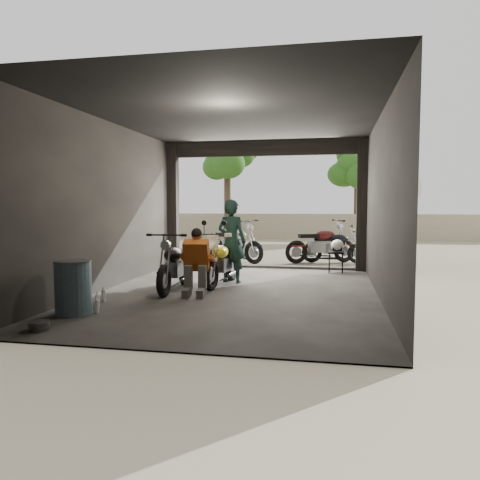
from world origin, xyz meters
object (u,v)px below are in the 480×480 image
at_px(stool, 336,255).
at_px(oil_drum, 73,288).
at_px(rider, 232,242).
at_px(mechanic, 195,264).
at_px(sign_post, 405,203).
at_px(helmet, 337,246).
at_px(outside_bike_b, 321,241).
at_px(outside_bike_c, 335,244).
at_px(main_bike, 222,259).
at_px(left_bike, 175,262).
at_px(outside_bike_a, 234,241).

xyz_separation_m(stool, oil_drum, (-3.79, -5.11, -0.03)).
bearing_deg(rider, mechanic, 92.43).
bearing_deg(oil_drum, sign_post, 49.65).
bearing_deg(stool, mechanic, -126.41).
height_order(rider, stool, rider).
bearing_deg(stool, helmet, 58.86).
distance_m(outside_bike_b, stool, 1.95).
distance_m(outside_bike_b, outside_bike_c, 0.39).
height_order(rider, sign_post, sign_post).
bearing_deg(rider, helmet, -122.33).
relative_size(main_bike, sign_post, 0.67).
height_order(outside_bike_b, sign_post, sign_post).
height_order(left_bike, oil_drum, left_bike).
relative_size(rider, mechanic, 1.49).
height_order(left_bike, outside_bike_b, outside_bike_b).
relative_size(left_bike, rider, 0.95).
height_order(main_bike, mechanic, mechanic).
xyz_separation_m(stool, sign_post, (1.72, 1.37, 1.22)).
bearing_deg(mechanic, left_bike, 135.06).
distance_m(rider, stool, 2.87).
xyz_separation_m(main_bike, left_bike, (-0.74, -0.72, 0.01)).
height_order(main_bike, rider, rider).
relative_size(main_bike, outside_bike_b, 0.92).
relative_size(outside_bike_b, sign_post, 0.73).
bearing_deg(outside_bike_a, oil_drum, -158.47).
relative_size(outside_bike_a, stool, 3.51).
bearing_deg(mechanic, stool, 45.27).
distance_m(outside_bike_c, stool, 1.93).
distance_m(main_bike, mechanic, 1.13).
xyz_separation_m(mechanic, stool, (2.46, 3.34, -0.14)).
distance_m(outside_bike_c, sign_post, 2.14).
bearing_deg(rider, oil_drum, 78.37).
xyz_separation_m(main_bike, helmet, (2.27, 2.28, 0.11)).
distance_m(outside_bike_a, oil_drum, 6.79).
bearing_deg(oil_drum, mechanic, 53.20).
bearing_deg(outside_bike_c, left_bike, 151.12).
bearing_deg(rider, outside_bike_a, -63.26).
bearing_deg(oil_drum, outside_bike_b, 64.24).
height_order(outside_bike_c, stool, outside_bike_c).
relative_size(outside_bike_a, mechanic, 1.54).
bearing_deg(mechanic, outside_bike_b, 60.23).
bearing_deg(outside_bike_b, rider, 132.40).
bearing_deg(mechanic, sign_post, 40.10).
bearing_deg(outside_bike_a, left_bike, -152.31).
xyz_separation_m(outside_bike_b, outside_bike_c, (0.38, 0.02, -0.07)).
xyz_separation_m(outside_bike_a, mechanic, (0.34, -4.95, -0.03)).
bearing_deg(left_bike, outside_bike_b, 60.16).
bearing_deg(oil_drum, outside_bike_c, 61.85).
distance_m(outside_bike_c, oil_drum, 7.98).
height_order(outside_bike_b, helmet, outside_bike_b).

